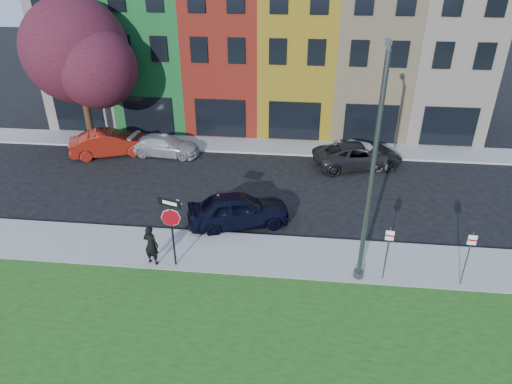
# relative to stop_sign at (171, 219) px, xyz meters

# --- Properties ---
(ground) EXTENTS (120.00, 120.00, 0.00)m
(ground) POSITION_rel_stop_sign_xyz_m (4.40, -1.88, -2.36)
(ground) COLOR black
(ground) RESTS_ON ground
(sidewalk_near) EXTENTS (40.00, 3.00, 0.12)m
(sidewalk_near) POSITION_rel_stop_sign_xyz_m (6.40, 1.12, -2.30)
(sidewalk_near) COLOR gray
(sidewalk_near) RESTS_ON ground
(sidewalk_far) EXTENTS (40.00, 2.40, 0.12)m
(sidewalk_far) POSITION_rel_stop_sign_xyz_m (1.40, 13.12, -2.30)
(sidewalk_far) COLOR gray
(sidewalk_far) RESTS_ON ground
(rowhouse_block) EXTENTS (30.00, 10.12, 10.00)m
(rowhouse_block) POSITION_rel_stop_sign_xyz_m (1.90, 19.30, 2.63)
(rowhouse_block) COLOR beige
(rowhouse_block) RESTS_ON ground
(stop_sign) EXTENTS (1.01, 0.37, 3.15)m
(stop_sign) POSITION_rel_stop_sign_xyz_m (0.00, 0.00, 0.00)
(stop_sign) COLOR black
(stop_sign) RESTS_ON sidewalk_near
(man) EXTENTS (0.86, 0.75, 1.80)m
(man) POSITION_rel_stop_sign_xyz_m (-0.97, 0.02, -1.34)
(man) COLOR black
(man) RESTS_ON sidewalk_near
(sedan_near) EXTENTS (4.68, 5.91, 1.64)m
(sedan_near) POSITION_rel_stop_sign_xyz_m (2.15, 3.56, -1.54)
(sedan_near) COLOR black
(sedan_near) RESTS_ON ground
(parked_car_red) EXTENTS (5.03, 6.01, 1.60)m
(parked_car_red) POSITION_rel_stop_sign_xyz_m (-7.13, 10.86, -1.56)
(parked_car_red) COLOR maroon
(parked_car_red) RESTS_ON ground
(parked_car_silver) EXTENTS (2.36, 4.62, 1.27)m
(parked_car_silver) POSITION_rel_stop_sign_xyz_m (-3.66, 11.23, -1.73)
(parked_car_silver) COLOR #9F9FA3
(parked_car_silver) RESTS_ON ground
(parked_car_dark) EXTENTS (5.34, 6.64, 1.47)m
(parked_car_dark) POSITION_rel_stop_sign_xyz_m (8.38, 10.78, -1.63)
(parked_car_dark) COLOR black
(parked_car_dark) RESTS_ON ground
(parked_car_white) EXTENTS (4.45, 5.07, 1.33)m
(parked_car_white) POSITION_rel_stop_sign_xyz_m (8.69, 11.37, -1.70)
(parked_car_white) COLOR white
(parked_car_white) RESTS_ON ground
(street_lamp) EXTENTS (0.67, 2.57, 8.92)m
(street_lamp) POSITION_rel_stop_sign_xyz_m (7.55, 0.21, 2.25)
(street_lamp) COLOR #494C4E
(street_lamp) RESTS_ON sidewalk_near
(parking_sign_a) EXTENTS (0.32, 0.09, 2.42)m
(parking_sign_a) POSITION_rel_stop_sign_xyz_m (8.48, 0.01, -0.75)
(parking_sign_a) COLOR #494C4E
(parking_sign_a) RESTS_ON sidewalk_near
(parking_sign_b) EXTENTS (0.32, 0.10, 2.44)m
(parking_sign_b) POSITION_rel_stop_sign_xyz_m (11.49, 0.01, -0.74)
(parking_sign_b) COLOR #494C4E
(parking_sign_b) RESTS_ON sidewalk_near
(tree_purple) EXTENTS (7.68, 6.72, 9.28)m
(tree_purple) POSITION_rel_stop_sign_xyz_m (-8.88, 12.38, 3.67)
(tree_purple) COLOR black
(tree_purple) RESTS_ON sidewalk_far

